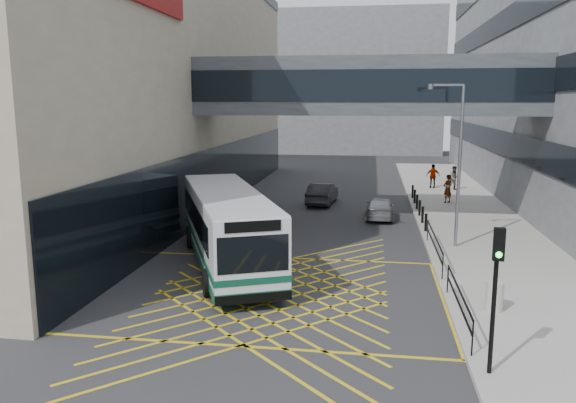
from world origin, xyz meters
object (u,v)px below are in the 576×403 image
at_px(car_dark, 322,193).
at_px(pedestrian_c, 433,176).
at_px(pedestrian_a, 448,189).
at_px(pedestrian_b, 455,178).
at_px(street_lamp, 456,156).
at_px(car_white, 230,230).
at_px(car_silver, 380,208).
at_px(traffic_light, 496,280).
at_px(bus, 227,225).
at_px(litter_bin, 494,296).

relative_size(car_dark, pedestrian_c, 2.48).
bearing_deg(car_dark, pedestrian_c, -132.35).
distance_m(pedestrian_a, pedestrian_b, 5.66).
bearing_deg(street_lamp, pedestrian_a, 74.93).
distance_m(car_white, pedestrian_b, 21.65).
bearing_deg(car_silver, street_lamp, 117.44).
bearing_deg(pedestrian_b, traffic_light, -107.53).
relative_size(car_silver, pedestrian_a, 2.17).
bearing_deg(car_white, pedestrian_a, -133.81).
distance_m(car_silver, pedestrian_b, 11.83).
distance_m(traffic_light, street_lamp, 12.71).
height_order(car_dark, pedestrian_b, pedestrian_b).
xyz_separation_m(bus, traffic_light, (8.85, -8.70, 0.89)).
height_order(car_silver, traffic_light, traffic_light).
height_order(car_dark, traffic_light, traffic_light).
xyz_separation_m(bus, litter_bin, (9.83, -4.25, -1.04)).
xyz_separation_m(traffic_light, litter_bin, (0.98, 4.45, -1.93)).
relative_size(car_dark, pedestrian_b, 2.52).
height_order(bus, litter_bin, bus).
height_order(bus, pedestrian_b, bus).
height_order(car_white, car_dark, car_dark).
height_order(car_white, pedestrian_c, pedestrian_c).
bearing_deg(pedestrian_c, street_lamp, 85.79).
bearing_deg(pedestrian_c, bus, 62.94).
distance_m(car_white, car_dark, 11.63).
height_order(traffic_light, pedestrian_a, traffic_light).
height_order(car_white, car_silver, car_white).
bearing_deg(car_white, bus, 103.18).
height_order(car_white, litter_bin, car_white).
bearing_deg(street_lamp, car_dark, 113.96).
bearing_deg(traffic_light, car_silver, 101.66).
xyz_separation_m(litter_bin, pedestrian_b, (2.19, 25.14, 0.42)).
distance_m(car_white, street_lamp, 11.02).
bearing_deg(pedestrian_b, pedestrian_c, 138.69).
distance_m(street_lamp, pedestrian_a, 12.01).
xyz_separation_m(car_white, traffic_light, (9.63, -12.13, 1.91)).
xyz_separation_m(street_lamp, litter_bin, (0.23, -8.12, -3.70)).
bearing_deg(pedestrian_c, car_dark, 41.30).
distance_m(traffic_light, pedestrian_a, 24.19).
bearing_deg(pedestrian_b, car_dark, -157.21).
distance_m(bus, pedestrian_a, 18.80).
bearing_deg(car_white, car_dark, -106.90).
height_order(car_dark, pedestrian_a, pedestrian_a).
bearing_deg(pedestrian_b, street_lamp, -109.51).
relative_size(car_silver, pedestrian_b, 2.25).
bearing_deg(car_silver, pedestrian_a, -130.27).
bearing_deg(bus, street_lamp, -1.24).
xyz_separation_m(traffic_light, street_lamp, (0.75, 12.57, 1.76)).
xyz_separation_m(car_white, pedestrian_b, (12.80, 17.46, 0.40)).
bearing_deg(car_dark, litter_bin, 115.99).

